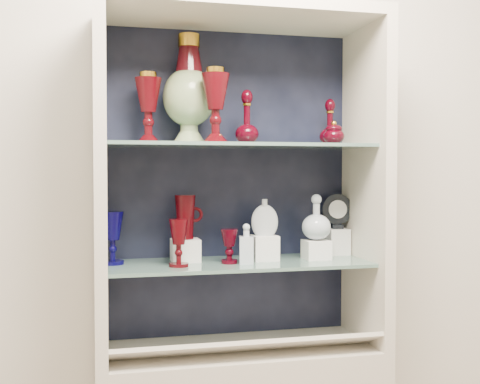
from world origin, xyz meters
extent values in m
cube|color=beige|center=(0.00, 1.75, 1.40)|extent=(3.50, 0.02, 2.80)
cube|color=black|center=(0.00, 1.72, 1.32)|extent=(0.98, 0.02, 1.15)
cube|color=beige|center=(-0.48, 1.53, 1.32)|extent=(0.04, 0.40, 1.15)
cube|color=beige|center=(0.48, 1.53, 1.32)|extent=(0.04, 0.40, 1.15)
cube|color=beige|center=(0.00, 1.53, 1.92)|extent=(1.00, 0.40, 0.04)
cube|color=slate|center=(0.00, 1.55, 1.04)|extent=(0.92, 0.34, 0.01)
cube|color=slate|center=(0.00, 1.55, 1.46)|extent=(0.92, 0.34, 0.01)
cube|color=beige|center=(0.00, 1.42, 0.78)|extent=(0.92, 0.17, 0.09)
cube|color=white|center=(0.02, 1.42, 0.80)|extent=(0.10, 0.06, 0.03)
cube|color=white|center=(0.30, 1.42, 0.80)|extent=(0.10, 0.06, 0.03)
cube|color=white|center=(-0.28, 1.42, 0.80)|extent=(0.10, 0.06, 0.03)
cube|color=white|center=(-0.33, 1.42, 0.80)|extent=(0.10, 0.06, 0.03)
cube|color=silver|center=(-0.18, 1.60, 1.09)|extent=(0.10, 0.10, 0.08)
cube|color=silver|center=(0.10, 1.56, 1.09)|extent=(0.09, 0.09, 0.09)
cube|color=silver|center=(0.29, 1.55, 1.08)|extent=(0.09, 0.09, 0.07)
cube|color=silver|center=(0.41, 1.64, 1.10)|extent=(0.08, 0.08, 0.10)
camera|label=1|loc=(-0.48, -0.53, 1.37)|focal=45.00mm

